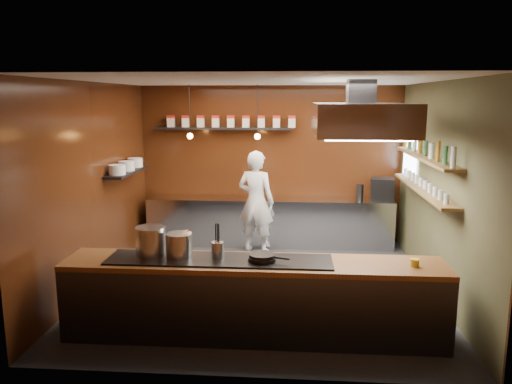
# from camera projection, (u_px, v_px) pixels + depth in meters

# --- Properties ---
(floor) EXTENTS (5.00, 5.00, 0.00)m
(floor) POSITION_uv_depth(u_px,v_px,m) (262.00, 286.00, 7.47)
(floor) COLOR black
(floor) RESTS_ON ground
(back_wall) EXTENTS (5.00, 0.00, 5.00)m
(back_wall) POSITION_uv_depth(u_px,v_px,m) (271.00, 164.00, 9.64)
(back_wall) COLOR #351409
(back_wall) RESTS_ON ground
(left_wall) EXTENTS (0.00, 5.00, 5.00)m
(left_wall) POSITION_uv_depth(u_px,v_px,m) (94.00, 185.00, 7.38)
(left_wall) COLOR #351409
(left_wall) RESTS_ON ground
(right_wall) EXTENTS (0.00, 5.00, 5.00)m
(right_wall) POSITION_uv_depth(u_px,v_px,m) (440.00, 190.00, 7.00)
(right_wall) COLOR #434226
(right_wall) RESTS_ON ground
(ceiling) EXTENTS (5.00, 5.00, 0.00)m
(ceiling) POSITION_uv_depth(u_px,v_px,m) (263.00, 81.00, 6.91)
(ceiling) COLOR silver
(ceiling) RESTS_ON back_wall
(window_pane) EXTENTS (0.00, 1.00, 1.00)m
(window_pane) POSITION_uv_depth(u_px,v_px,m) (410.00, 149.00, 8.60)
(window_pane) COLOR white
(window_pane) RESTS_ON right_wall
(prep_counter) EXTENTS (4.60, 0.65, 0.90)m
(prep_counter) POSITION_uv_depth(u_px,v_px,m) (270.00, 221.00, 9.51)
(prep_counter) COLOR silver
(prep_counter) RESTS_ON floor
(pass_counter) EXTENTS (4.40, 0.72, 0.94)m
(pass_counter) POSITION_uv_depth(u_px,v_px,m) (253.00, 298.00, 5.82)
(pass_counter) COLOR #38383D
(pass_counter) RESTS_ON floor
(tin_shelf) EXTENTS (2.60, 0.26, 0.04)m
(tin_shelf) POSITION_uv_depth(u_px,v_px,m) (223.00, 128.00, 9.44)
(tin_shelf) COLOR black
(tin_shelf) RESTS_ON back_wall
(plate_shelf) EXTENTS (0.30, 1.40, 0.04)m
(plate_shelf) POSITION_uv_depth(u_px,v_px,m) (127.00, 172.00, 8.33)
(plate_shelf) COLOR black
(plate_shelf) RESTS_ON left_wall
(bottle_shelf_upper) EXTENTS (0.26, 2.80, 0.04)m
(bottle_shelf_upper) POSITION_uv_depth(u_px,v_px,m) (425.00, 157.00, 7.23)
(bottle_shelf_upper) COLOR brown
(bottle_shelf_upper) RESTS_ON right_wall
(bottle_shelf_lower) EXTENTS (0.26, 2.80, 0.04)m
(bottle_shelf_lower) POSITION_uv_depth(u_px,v_px,m) (423.00, 189.00, 7.32)
(bottle_shelf_lower) COLOR brown
(bottle_shelf_lower) RESTS_ON right_wall
(extractor_hood) EXTENTS (1.20, 2.00, 0.72)m
(extractor_hood) POSITION_uv_depth(u_px,v_px,m) (360.00, 118.00, 6.52)
(extractor_hood) COLOR #38383D
(extractor_hood) RESTS_ON ceiling
(pendant_left) EXTENTS (0.10, 0.10, 0.95)m
(pendant_left) POSITION_uv_depth(u_px,v_px,m) (190.00, 133.00, 8.84)
(pendant_left) COLOR black
(pendant_left) RESTS_ON ceiling
(pendant_right) EXTENTS (0.10, 0.10, 0.95)m
(pendant_right) POSITION_uv_depth(u_px,v_px,m) (257.00, 134.00, 8.75)
(pendant_right) COLOR black
(pendant_right) RESTS_ON ceiling
(storage_tins) EXTENTS (2.43, 0.13, 0.22)m
(storage_tins) POSITION_uv_depth(u_px,v_px,m) (231.00, 121.00, 9.40)
(storage_tins) COLOR beige
(storage_tins) RESTS_ON tin_shelf
(plate_stacks) EXTENTS (0.26, 1.16, 0.16)m
(plate_stacks) POSITION_uv_depth(u_px,v_px,m) (127.00, 166.00, 8.32)
(plate_stacks) COLOR white
(plate_stacks) RESTS_ON plate_shelf
(bottles) EXTENTS (0.06, 2.66, 0.24)m
(bottles) POSITION_uv_depth(u_px,v_px,m) (425.00, 148.00, 7.21)
(bottles) COLOR silver
(bottles) RESTS_ON bottle_shelf_upper
(wine_glasses) EXTENTS (0.07, 2.37, 0.13)m
(wine_glasses) POSITION_uv_depth(u_px,v_px,m) (423.00, 183.00, 7.30)
(wine_glasses) COLOR silver
(wine_glasses) RESTS_ON bottle_shelf_lower
(stockpot_large) EXTENTS (0.44, 0.44, 0.34)m
(stockpot_large) POSITION_uv_depth(u_px,v_px,m) (151.00, 241.00, 5.86)
(stockpot_large) COLOR #B3B5BA
(stockpot_large) RESTS_ON pass_counter
(stockpot_small) EXTENTS (0.39, 0.39, 0.29)m
(stockpot_small) POSITION_uv_depth(u_px,v_px,m) (179.00, 245.00, 5.79)
(stockpot_small) COLOR #B6B8BD
(stockpot_small) RESTS_ON pass_counter
(utensil_crock) EXTENTS (0.16, 0.16, 0.19)m
(utensil_crock) POSITION_uv_depth(u_px,v_px,m) (218.00, 250.00, 5.77)
(utensil_crock) COLOR #B7B9BE
(utensil_crock) RESTS_ON pass_counter
(frying_pan) EXTENTS (0.48, 0.32, 0.08)m
(frying_pan) POSITION_uv_depth(u_px,v_px,m) (262.00, 257.00, 5.68)
(frying_pan) COLOR black
(frying_pan) RESTS_ON pass_counter
(butter_jar) EXTENTS (0.13, 0.13, 0.09)m
(butter_jar) POSITION_uv_depth(u_px,v_px,m) (415.00, 263.00, 5.54)
(butter_jar) COLOR gold
(butter_jar) RESTS_ON pass_counter
(espresso_machine) EXTENTS (0.48, 0.46, 0.42)m
(espresso_machine) POSITION_uv_depth(u_px,v_px,m) (382.00, 189.00, 9.16)
(espresso_machine) COLOR black
(espresso_machine) RESTS_ON prep_counter
(chef) EXTENTS (0.78, 0.63, 1.85)m
(chef) POSITION_uv_depth(u_px,v_px,m) (256.00, 202.00, 8.98)
(chef) COLOR white
(chef) RESTS_ON floor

